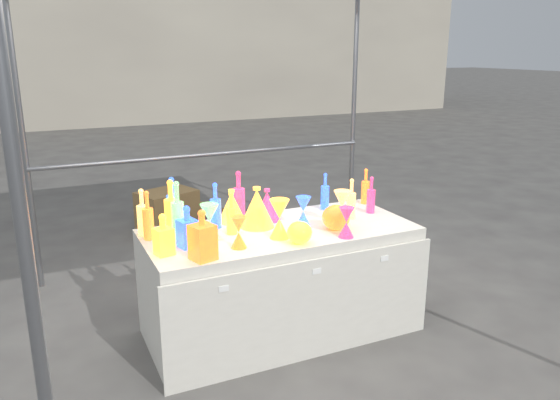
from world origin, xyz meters
name	(u,v)px	position (x,y,z in m)	size (l,w,h in m)	color
ground	(280,329)	(0.00, 0.00, 0.00)	(80.00, 80.00, 0.00)	slate
display_table	(281,281)	(0.00, -0.01, 0.37)	(1.84, 0.83, 0.75)	silver
background_building	(208,11)	(4.00, 14.00, 3.00)	(14.00, 6.00, 6.00)	#BCB39D
cardboard_box_closed	(167,210)	(-0.18, 2.55, 0.21)	(0.58, 0.42, 0.42)	#9C7746
cardboard_box_flat	(193,211)	(0.22, 2.97, 0.03)	(0.60, 0.43, 0.05)	#9C7746
bottle_0	(171,206)	(-0.67, 0.23, 0.93)	(0.09, 0.09, 0.36)	red
bottle_1	(173,202)	(-0.63, 0.35, 0.92)	(0.08, 0.08, 0.34)	#1A8F54
bottle_2	(148,215)	(-0.84, 0.16, 0.91)	(0.07, 0.07, 0.32)	gold
bottle_3	(239,195)	(-0.16, 0.35, 0.92)	(0.09, 0.09, 0.34)	#1A3998
bottle_4	(142,212)	(-0.85, 0.27, 0.90)	(0.07, 0.07, 0.31)	#179176
bottle_5	(178,210)	(-0.66, 0.10, 0.94)	(0.08, 0.08, 0.37)	#BC25B6
bottle_6	(232,213)	(-0.33, 0.04, 0.89)	(0.07, 0.07, 0.28)	red
bottle_7	(216,205)	(-0.38, 0.21, 0.91)	(0.07, 0.07, 0.31)	#1A8F54
decanter_0	(163,234)	(-0.81, -0.14, 0.88)	(0.10, 0.10, 0.25)	red
decanter_1	(202,235)	(-0.63, -0.31, 0.90)	(0.13, 0.13, 0.30)	gold
decanter_2	(187,226)	(-0.65, -0.08, 0.88)	(0.10, 0.10, 0.26)	#1A8F54
hourglass_0	(239,232)	(-0.38, -0.22, 0.85)	(0.10, 0.10, 0.20)	gold
hourglass_1	(346,222)	(0.31, -0.33, 0.85)	(0.10, 0.10, 0.20)	#1A3998
hourglass_2	(342,208)	(0.43, -0.08, 0.87)	(0.12, 0.12, 0.24)	#179176
hourglass_3	(210,222)	(-0.49, -0.02, 0.87)	(0.12, 0.12, 0.24)	#BC25B6
hourglass_4	(279,219)	(-0.08, -0.16, 0.88)	(0.13, 0.13, 0.25)	red
hourglass_5	(303,212)	(0.17, -0.02, 0.85)	(0.10, 0.10, 0.21)	#1A8F54
globe_0	(300,234)	(-0.01, -0.30, 0.81)	(0.16, 0.16, 0.13)	red
globe_2	(336,219)	(0.33, -0.17, 0.83)	(0.19, 0.19, 0.15)	gold
lampshade_0	(257,207)	(-0.12, 0.11, 0.89)	(0.24, 0.24, 0.28)	#D1F032
lampshade_1	(232,206)	(-0.24, 0.28, 0.87)	(0.19, 0.19, 0.23)	#D1F032
lampshade_2	(267,205)	(0.00, 0.21, 0.86)	(0.19, 0.19, 0.23)	#1A3998
bottle_8	(325,191)	(0.50, 0.29, 0.89)	(0.06, 0.06, 0.28)	#1A8F54
bottle_9	(365,186)	(0.86, 0.28, 0.89)	(0.06, 0.06, 0.28)	gold
bottle_10	(371,195)	(0.76, 0.06, 0.89)	(0.06, 0.06, 0.27)	#1A3998
bottle_11	(351,199)	(0.55, 0.00, 0.89)	(0.06, 0.06, 0.29)	#179176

